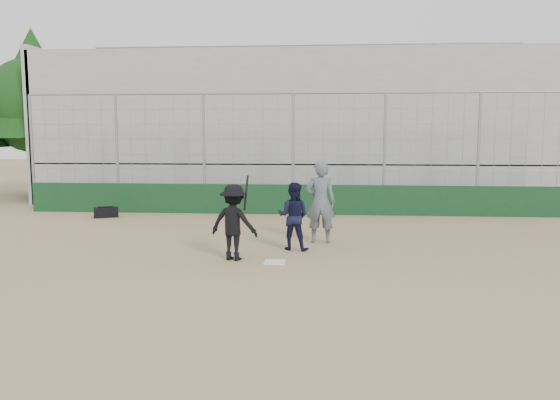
# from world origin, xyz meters

# --- Properties ---
(ground) EXTENTS (90.00, 90.00, 0.00)m
(ground) POSITION_xyz_m (0.00, 0.00, 0.00)
(ground) COLOR olive
(ground) RESTS_ON ground
(home_plate) EXTENTS (0.44, 0.44, 0.02)m
(home_plate) POSITION_xyz_m (0.00, 0.00, 0.01)
(home_plate) COLOR white
(home_plate) RESTS_ON ground
(backstop) EXTENTS (18.10, 0.25, 4.04)m
(backstop) POSITION_xyz_m (0.00, 7.00, 0.96)
(backstop) COLOR #103419
(backstop) RESTS_ON ground
(bleachers) EXTENTS (20.25, 6.70, 6.98)m
(bleachers) POSITION_xyz_m (0.00, 11.95, 2.92)
(bleachers) COLOR #969696
(bleachers) RESTS_ON ground
(tree_left) EXTENTS (4.48, 4.48, 7.00)m
(tree_left) POSITION_xyz_m (-11.00, 11.00, 4.39)
(tree_left) COLOR #392214
(tree_left) RESTS_ON ground
(batter_at_plate) EXTENTS (1.17, 0.87, 1.79)m
(batter_at_plate) POSITION_xyz_m (-0.89, 0.20, 0.81)
(batter_at_plate) COLOR black
(batter_at_plate) RESTS_ON ground
(catcher_crouched) EXTENTS (0.91, 0.79, 1.07)m
(catcher_crouched) POSITION_xyz_m (0.32, 1.28, 0.53)
(catcher_crouched) COLOR black
(catcher_crouched) RESTS_ON ground
(umpire) EXTENTS (0.75, 0.50, 1.82)m
(umpire) POSITION_xyz_m (0.93, 2.20, 0.91)
(umpire) COLOR slate
(umpire) RESTS_ON ground
(equipment_bag) EXTENTS (0.81, 0.60, 0.36)m
(equipment_bag) POSITION_xyz_m (-5.97, 5.79, 0.16)
(equipment_bag) COLOR black
(equipment_bag) RESTS_ON ground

